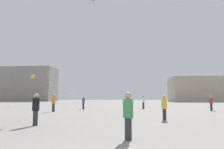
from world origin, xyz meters
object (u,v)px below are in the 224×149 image
(person_in_white, at_px, (143,101))
(building_left_hall, at_px, (29,84))
(person_in_yellow, at_px, (164,106))
(kite_amber_delta, at_px, (34,77))
(person_in_blue, at_px, (83,102))
(person_in_green, at_px, (128,114))
(building_centre_hall, at_px, (207,90))
(person_in_red, at_px, (211,103))
(person_in_black, at_px, (36,108))
(person_in_orange, at_px, (54,102))

(person_in_white, distance_m, building_left_hall, 74.91)
(person_in_white, bearing_deg, person_in_yellow, 111.65)
(person_in_white, relative_size, person_in_yellow, 1.09)
(person_in_white, bearing_deg, kite_amber_delta, -2.15)
(person_in_blue, bearing_deg, person_in_white, -78.16)
(person_in_blue, xyz_separation_m, building_left_hall, (-33.25, 64.37, 6.27))
(person_in_blue, relative_size, person_in_green, 0.99)
(kite_amber_delta, distance_m, building_centre_hall, 66.57)
(person_in_green, bearing_deg, person_in_white, 29.27)
(person_in_red, bearing_deg, kite_amber_delta, 22.67)
(kite_amber_delta, bearing_deg, building_left_hall, 112.86)
(person_in_red, relative_size, kite_amber_delta, 0.14)
(person_in_black, bearing_deg, person_in_blue, -157.11)
(person_in_white, xyz_separation_m, person_in_black, (-7.89, -18.23, -0.04))
(person_in_white, bearing_deg, person_in_orange, 57.92)
(building_centre_hall, bearing_deg, person_in_orange, -124.24)
(kite_amber_delta, xyz_separation_m, building_left_hall, (-22.49, 53.35, 1.96))
(person_in_red, height_order, person_in_yellow, person_in_red)
(person_in_white, height_order, person_in_black, person_in_white)
(person_in_white, xyz_separation_m, kite_amber_delta, (-18.61, 8.98, 4.25))
(person_in_green, bearing_deg, person_in_blue, 50.63)
(kite_amber_delta, relative_size, building_centre_hall, 0.43)
(person_in_green, relative_size, person_in_orange, 0.89)
(building_left_hall, bearing_deg, kite_amber_delta, -67.14)
(person_in_blue, height_order, person_in_yellow, person_in_blue)
(person_in_blue, relative_size, person_in_orange, 0.88)
(person_in_black, height_order, building_centre_hall, building_centre_hall)
(person_in_blue, height_order, kite_amber_delta, kite_amber_delta)
(person_in_white, bearing_deg, person_in_red, 169.72)
(person_in_blue, relative_size, person_in_red, 0.98)
(building_left_hall, bearing_deg, person_in_orange, -66.00)
(kite_amber_delta, bearing_deg, person_in_red, -28.12)
(kite_amber_delta, bearing_deg, person_in_white, -25.75)
(person_in_blue, bearing_deg, person_in_green, -169.84)
(person_in_green, bearing_deg, person_in_yellow, 15.65)
(person_in_black, height_order, building_left_hall, building_left_hall)
(person_in_black, xyz_separation_m, kite_amber_delta, (-10.72, 27.21, 4.29))
(kite_amber_delta, bearing_deg, person_in_black, -68.50)
(person_in_orange, relative_size, person_in_black, 1.10)
(person_in_orange, height_order, building_left_hall, building_left_hall)
(person_in_green, relative_size, kite_amber_delta, 0.14)
(person_in_yellow, distance_m, building_centre_hall, 75.67)
(person_in_green, bearing_deg, person_in_red, 6.82)
(person_in_red, xyz_separation_m, kite_amber_delta, (-25.68, 13.72, 4.29))
(building_centre_hall, bearing_deg, building_left_hall, 172.99)
(person_in_black, xyz_separation_m, building_centre_hall, (38.80, 71.70, 3.66))
(person_in_blue, xyz_separation_m, kite_amber_delta, (-10.76, 11.03, 4.31))
(person_in_orange, relative_size, person_in_red, 1.10)
(person_in_red, bearing_deg, building_centre_hall, -61.48)
(person_in_red, distance_m, building_centre_hall, 63.01)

